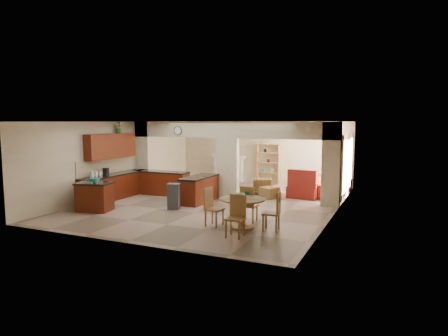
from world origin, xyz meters
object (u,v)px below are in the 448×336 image
at_px(dining_table, 242,209).
at_px(armchair, 262,186).
at_px(sofa, 329,185).
at_px(kitchen_island, 95,197).

relative_size(dining_table, armchair, 1.65).
distance_m(dining_table, sofa, 6.13).
bearing_deg(dining_table, sofa, 78.11).
height_order(dining_table, sofa, dining_table).
height_order(kitchen_island, sofa, kitchen_island).
distance_m(kitchen_island, sofa, 8.64).
bearing_deg(armchair, kitchen_island, 32.48).
distance_m(kitchen_island, armchair, 6.27).
relative_size(kitchen_island, sofa, 0.46).
height_order(sofa, armchair, sofa).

